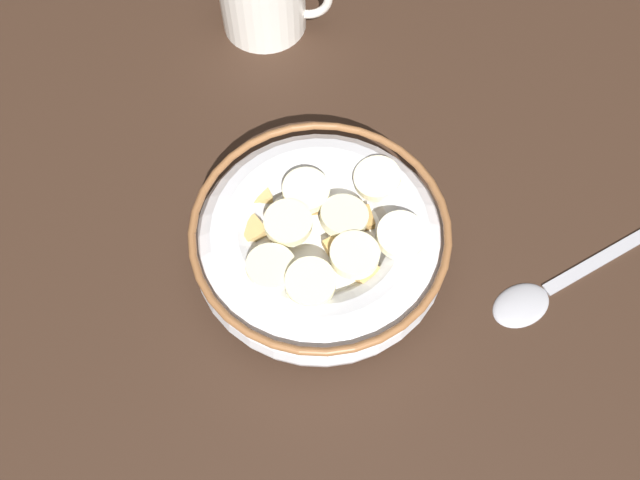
# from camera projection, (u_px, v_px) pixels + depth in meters

# --- Properties ---
(ground_plane) EXTENTS (1.36, 1.36, 0.02)m
(ground_plane) POSITION_uv_depth(u_px,v_px,m) (320.00, 263.00, 0.50)
(ground_plane) COLOR #332116
(cereal_bowl) EXTENTS (0.19, 0.19, 0.06)m
(cereal_bowl) POSITION_uv_depth(u_px,v_px,m) (320.00, 241.00, 0.47)
(cereal_bowl) COLOR silver
(cereal_bowl) RESTS_ON ground_plane
(spoon) EXTENTS (0.14, 0.12, 0.01)m
(spoon) POSITION_uv_depth(u_px,v_px,m) (543.00, 291.00, 0.48)
(spoon) COLOR #A5A5AD
(spoon) RESTS_ON ground_plane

